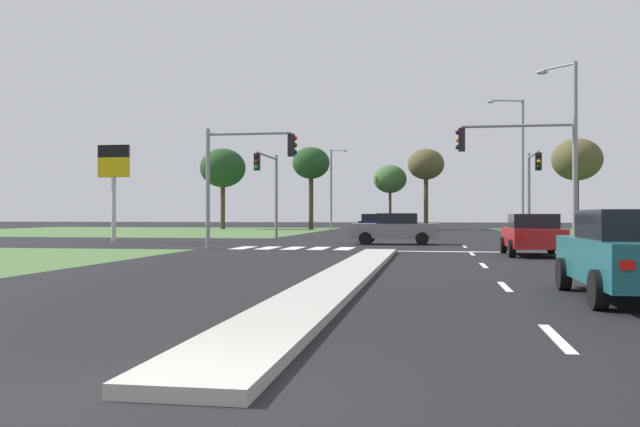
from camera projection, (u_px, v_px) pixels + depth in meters
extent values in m
plane|color=black|center=(393.00, 244.00, 35.02)|extent=(200.00, 200.00, 0.00)
cube|color=#476B38|center=(131.00, 231.00, 63.33)|extent=(35.00, 35.00, 0.01)
cube|color=#ADA89E|center=(346.00, 275.00, 16.27)|extent=(1.20, 22.00, 0.14)
cube|color=gray|center=(409.00, 231.00, 59.69)|extent=(1.20, 36.00, 0.14)
cube|color=silver|center=(556.00, 338.00, 8.31)|extent=(0.14, 2.00, 0.01)
cube|color=silver|center=(505.00, 287.00, 14.23)|extent=(0.14, 2.00, 0.01)
cube|color=silver|center=(484.00, 265.00, 20.15)|extent=(0.14, 2.00, 0.01)
cube|color=silver|center=(472.00, 254.00, 26.07)|extent=(0.14, 2.00, 0.01)
cube|color=silver|center=(465.00, 247.00, 31.99)|extent=(0.14, 2.00, 0.01)
cube|color=silver|center=(640.00, 278.00, 16.15)|extent=(0.14, 24.00, 0.01)
cube|color=silver|center=(478.00, 252.00, 27.49)|extent=(6.40, 0.50, 0.01)
cube|color=silver|center=(243.00, 248.00, 30.92)|extent=(0.70, 2.80, 0.01)
cube|color=silver|center=(268.00, 248.00, 30.74)|extent=(0.70, 2.80, 0.01)
cube|color=silver|center=(293.00, 248.00, 30.55)|extent=(0.70, 2.80, 0.01)
cube|color=silver|center=(319.00, 248.00, 30.36)|extent=(0.70, 2.80, 0.01)
cube|color=silver|center=(345.00, 249.00, 30.18)|extent=(0.70, 2.80, 0.01)
cube|color=slate|center=(395.00, 231.00, 34.67)|extent=(4.35, 1.83, 0.73)
cube|color=black|center=(398.00, 218.00, 34.65)|extent=(2.00, 1.61, 0.52)
cube|color=red|center=(439.00, 230.00, 33.63)|extent=(0.04, 0.20, 0.14)
cube|color=red|center=(438.00, 229.00, 35.00)|extent=(0.04, 0.20, 0.14)
cylinder|color=black|center=(365.00, 238.00, 34.00)|extent=(0.64, 0.22, 0.64)
cylinder|color=black|center=(369.00, 237.00, 35.80)|extent=(0.64, 0.22, 0.64)
cylinder|color=black|center=(422.00, 239.00, 33.55)|extent=(0.64, 0.22, 0.64)
cylinder|color=black|center=(423.00, 238.00, 35.35)|extent=(0.64, 0.22, 0.64)
cube|color=#161E47|center=(373.00, 226.00, 51.04)|extent=(1.75, 4.14, 0.72)
cube|color=black|center=(373.00, 217.00, 51.19)|extent=(1.54, 1.91, 0.52)
cube|color=red|center=(384.00, 224.00, 53.00)|extent=(0.20, 0.04, 0.14)
cube|color=red|center=(367.00, 224.00, 53.21)|extent=(0.20, 0.04, 0.14)
cylinder|color=black|center=(383.00, 231.00, 49.59)|extent=(0.22, 0.64, 0.64)
cylinder|color=black|center=(359.00, 231.00, 49.88)|extent=(0.22, 0.64, 0.64)
cylinder|color=black|center=(386.00, 230.00, 52.21)|extent=(0.22, 0.64, 0.64)
cylinder|color=black|center=(363.00, 230.00, 52.49)|extent=(0.22, 0.64, 0.64)
cube|color=maroon|center=(384.00, 224.00, 59.79)|extent=(1.81, 4.45, 0.74)
cube|color=black|center=(384.00, 217.00, 59.94)|extent=(1.59, 2.05, 0.52)
cube|color=red|center=(393.00, 223.00, 61.89)|extent=(0.20, 0.04, 0.14)
cube|color=red|center=(378.00, 223.00, 62.12)|extent=(0.20, 0.04, 0.14)
cylinder|color=black|center=(394.00, 229.00, 58.23)|extent=(0.22, 0.64, 0.64)
cylinder|color=black|center=(372.00, 228.00, 58.53)|extent=(0.22, 0.64, 0.64)
cylinder|color=black|center=(395.00, 228.00, 61.05)|extent=(0.22, 0.64, 0.64)
cylinder|color=black|center=(375.00, 228.00, 61.34)|extent=(0.22, 0.64, 0.64)
cube|color=#19565B|center=(631.00, 260.00, 12.05)|extent=(1.75, 4.54, 0.75)
cube|color=black|center=(634.00, 225.00, 11.91)|extent=(1.54, 2.09, 0.52)
cube|color=red|center=(628.00, 265.00, 9.90)|extent=(0.20, 0.04, 0.14)
cylinder|color=black|center=(564.00, 274.00, 13.63)|extent=(0.22, 0.64, 0.64)
cylinder|color=black|center=(598.00, 290.00, 10.76)|extent=(0.22, 0.64, 0.64)
cube|color=#A31919|center=(532.00, 237.00, 25.21)|extent=(1.79, 4.46, 0.69)
cube|color=black|center=(533.00, 221.00, 25.07)|extent=(1.57, 2.05, 0.52)
cube|color=red|center=(521.00, 237.00, 23.11)|extent=(0.20, 0.04, 0.14)
cube|color=red|center=(563.00, 238.00, 22.89)|extent=(0.20, 0.04, 0.14)
cylinder|color=black|center=(503.00, 245.00, 26.76)|extent=(0.22, 0.64, 0.64)
cylinder|color=black|center=(551.00, 245.00, 26.48)|extent=(0.22, 0.64, 0.64)
cylinder|color=black|center=(512.00, 248.00, 23.95)|extent=(0.22, 0.64, 0.64)
cylinder|color=black|center=(565.00, 249.00, 23.66)|extent=(0.22, 0.64, 0.64)
cylinder|color=gray|center=(276.00, 197.00, 42.77)|extent=(0.18, 0.18, 5.21)
cylinder|color=gray|center=(267.00, 156.00, 40.43)|extent=(0.12, 4.75, 0.12)
cube|color=black|center=(257.00, 162.00, 38.08)|extent=(0.32, 0.26, 0.95)
sphere|color=#360503|center=(256.00, 156.00, 37.93)|extent=(0.20, 0.20, 0.20)
sphere|color=#3A2405|center=(256.00, 162.00, 37.93)|extent=(0.20, 0.20, 0.20)
sphere|color=green|center=(256.00, 167.00, 37.93)|extent=(0.20, 0.20, 0.20)
cylinder|color=gray|center=(575.00, 185.00, 27.28)|extent=(0.18, 0.18, 5.34)
cylinder|color=gray|center=(517.00, 126.00, 27.64)|extent=(4.40, 0.12, 0.12)
cube|color=black|center=(462.00, 140.00, 28.00)|extent=(0.26, 0.32, 0.95)
sphere|color=#360503|center=(458.00, 132.00, 28.02)|extent=(0.20, 0.20, 0.20)
sphere|color=orange|center=(458.00, 140.00, 28.02)|extent=(0.20, 0.20, 0.20)
sphere|color=black|center=(458.00, 147.00, 28.02)|extent=(0.20, 0.20, 0.20)
cylinder|color=gray|center=(208.00, 189.00, 29.74)|extent=(0.18, 0.18, 5.23)
cylinder|color=gray|center=(249.00, 134.00, 29.45)|extent=(3.69, 0.12, 0.12)
cube|color=black|center=(291.00, 145.00, 29.15)|extent=(0.26, 0.32, 0.95)
sphere|color=red|center=(295.00, 138.00, 29.12)|extent=(0.20, 0.20, 0.20)
sphere|color=#3A2405|center=(295.00, 145.00, 29.12)|extent=(0.20, 0.20, 0.20)
sphere|color=black|center=(295.00, 152.00, 29.12)|extent=(0.20, 0.20, 0.20)
cylinder|color=gray|center=(529.00, 197.00, 40.30)|extent=(0.18, 0.18, 5.11)
cylinder|color=gray|center=(533.00, 155.00, 38.48)|extent=(0.12, 3.71, 0.12)
cube|color=black|center=(538.00, 162.00, 36.65)|extent=(0.32, 0.26, 0.95)
sphere|color=#360503|center=(539.00, 156.00, 36.49)|extent=(0.20, 0.20, 0.20)
sphere|color=orange|center=(539.00, 161.00, 36.49)|extent=(0.20, 0.20, 0.20)
sphere|color=black|center=(539.00, 167.00, 36.49)|extent=(0.20, 0.20, 0.20)
cylinder|color=gray|center=(575.00, 154.00, 31.35)|extent=(0.20, 0.20, 8.52)
cylinder|color=gray|center=(558.00, 67.00, 32.10)|extent=(1.33, 1.37, 0.10)
ellipsoid|color=#B2B2A8|center=(542.00, 72.00, 32.85)|extent=(0.56, 0.28, 0.20)
cylinder|color=gray|center=(523.00, 167.00, 49.65)|extent=(0.20, 0.20, 9.84)
cylinder|color=gray|center=(507.00, 101.00, 49.55)|extent=(2.34, 0.69, 0.10)
ellipsoid|color=#B2B2A8|center=(491.00, 102.00, 49.45)|extent=(0.56, 0.28, 0.20)
cylinder|color=gray|center=(331.00, 189.00, 71.78)|extent=(0.20, 0.20, 8.32)
cylinder|color=gray|center=(338.00, 150.00, 71.38)|extent=(1.55, 0.68, 0.10)
ellipsoid|color=#B2B2A8|center=(345.00, 151.00, 70.96)|extent=(0.56, 0.28, 0.20)
cylinder|color=silver|center=(114.00, 209.00, 38.27)|extent=(0.24, 0.24, 3.59)
cube|color=gold|center=(114.00, 167.00, 38.27)|extent=(1.80, 0.24, 1.10)
cube|color=black|center=(114.00, 151.00, 38.27)|extent=(1.80, 0.24, 0.70)
cylinder|color=#423323|center=(223.00, 205.00, 71.47)|extent=(0.48, 0.48, 5.07)
ellipsoid|color=#1E421E|center=(223.00, 168.00, 71.48)|extent=(4.74, 4.74, 4.03)
cylinder|color=#423323|center=(311.00, 201.00, 69.94)|extent=(0.48, 0.48, 5.73)
ellipsoid|color=#1E421E|center=(311.00, 163.00, 69.95)|extent=(3.81, 3.81, 3.24)
cylinder|color=#423323|center=(390.00, 209.00, 70.81)|extent=(0.28, 0.28, 4.24)
ellipsoid|color=#38602D|center=(390.00, 179.00, 70.81)|extent=(3.40, 3.40, 2.89)
cylinder|color=#423323|center=(426.00, 202.00, 68.49)|extent=(0.44, 0.44, 5.55)
ellipsoid|color=#4C4728|center=(426.00, 164.00, 68.50)|extent=(3.62, 3.62, 3.08)
cylinder|color=#423323|center=(577.00, 202.00, 65.70)|extent=(0.37, 0.37, 5.49)
ellipsoid|color=#4C4728|center=(577.00, 159.00, 65.71)|extent=(4.74, 4.74, 4.03)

